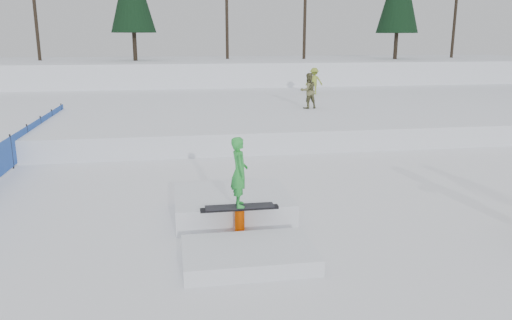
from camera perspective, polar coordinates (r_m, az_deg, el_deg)
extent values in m
plane|color=white|center=(10.59, -0.88, -8.45)|extent=(120.00, 120.00, 0.00)
cube|color=white|center=(39.82, -7.53, 9.60)|extent=(60.00, 14.00, 2.40)
cube|color=white|center=(25.99, -6.26, 5.70)|extent=(50.00, 18.00, 0.80)
cube|color=#244CA9|center=(17.40, -26.15, 0.88)|extent=(0.03, 16.00, 0.95)
cylinder|color=black|center=(17.40, -26.15, 0.88)|extent=(0.05, 0.05, 1.10)
cylinder|color=black|center=(19.19, -24.60, 2.13)|extent=(0.05, 0.05, 1.10)
cylinder|color=black|center=(21.00, -23.31, 3.16)|extent=(0.05, 0.05, 1.10)
cylinder|color=black|center=(22.83, -22.23, 4.03)|extent=(0.05, 0.05, 1.10)
cylinder|color=black|center=(24.66, -21.31, 4.76)|extent=(0.05, 0.05, 1.10)
cylinder|color=black|center=(38.28, -13.68, 12.47)|extent=(0.30, 0.30, 2.00)
cylinder|color=black|center=(40.64, 5.63, 17.07)|extent=(0.24, 0.24, 8.00)
cylinder|color=black|center=(41.55, 15.67, 12.42)|extent=(0.30, 0.30, 2.00)
imported|color=brown|center=(23.55, 5.98, 7.87)|extent=(0.92, 0.79, 1.64)
imported|color=olive|center=(29.70, 6.66, 8.95)|extent=(1.05, 0.68, 1.53)
cube|color=white|center=(11.54, -2.75, -5.14)|extent=(2.60, 2.20, 0.54)
cube|color=white|center=(9.28, -0.85, -10.79)|extent=(2.40, 1.60, 0.30)
cylinder|color=#D04A05|center=(10.41, -1.86, -8.68)|extent=(0.44, 0.44, 0.06)
cylinder|color=#D04A05|center=(10.31, -1.87, -7.29)|extent=(0.20, 0.20, 0.60)
cube|color=black|center=(10.20, -1.89, -5.56)|extent=(1.60, 0.16, 0.06)
cube|color=black|center=(10.19, -1.89, -5.32)|extent=(1.40, 0.28, 0.03)
imported|color=green|center=(9.97, -1.92, -1.37)|extent=(0.34, 0.52, 1.42)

